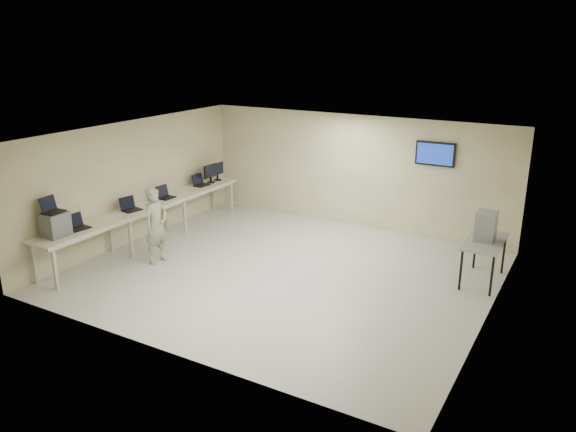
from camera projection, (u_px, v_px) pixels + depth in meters
The scene contains 13 objects.
room at pixel (286, 206), 11.05m from camera, with size 8.01×7.01×2.81m.
workbench at pixel (148, 208), 12.90m from camera, with size 0.76×6.00×0.90m.
equipment_box at pixel (55, 224), 10.80m from camera, with size 0.40×0.46×0.48m, color slate.
laptop_on_box at pixel (51, 208), 10.73m from camera, with size 0.36×0.42×0.30m.
laptop_0 at pixel (77, 225), 11.27m from camera, with size 0.36×0.42×0.30m.
laptop_1 at pixel (130, 207), 12.46m from camera, with size 0.39×0.43×0.30m.
laptop_2 at pixel (165, 195), 13.41m from camera, with size 0.33×0.39×0.30m.
laptop_3 at pixel (200, 183), 14.54m from camera, with size 0.33×0.40×0.30m.
monitor_near at pixel (210, 172), 14.75m from camera, with size 0.22×0.49×0.49m.
monitor_far at pixel (217, 170), 15.01m from camera, with size 0.21×0.47×0.46m.
soldier at pixel (156, 225), 11.73m from camera, with size 0.60×0.39×1.64m, color gray.
side_table at pixel (485, 244), 10.80m from camera, with size 0.66×1.42×0.85m.
storage_bins at pixel (486, 226), 10.70m from camera, with size 0.36×0.40×0.57m.
Camera 1 is at (5.33, -9.11, 4.59)m, focal length 35.00 mm.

